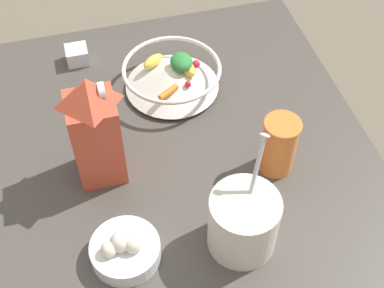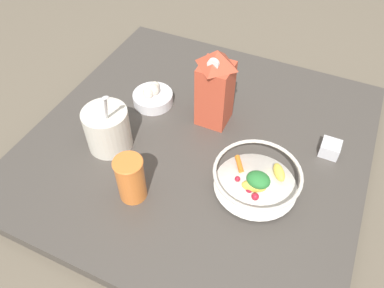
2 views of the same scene
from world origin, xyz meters
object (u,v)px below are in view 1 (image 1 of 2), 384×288
spice_jar (77,56)px  milk_carton (95,130)px  fruit_bowl (172,75)px  yogurt_tub (244,221)px  drinking_cup (279,144)px  garlic_bowl (125,250)px

spice_jar → milk_carton: bearing=-178.7°
fruit_bowl → spice_jar: size_ratio=4.33×
yogurt_tub → drinking_cup: (0.15, -0.13, -0.00)m
garlic_bowl → spice_jar: bearing=1.8°
fruit_bowl → milk_carton: size_ratio=0.91×
garlic_bowl → drinking_cup: bearing=-69.4°
milk_carton → drinking_cup: (-0.08, -0.36, -0.06)m
spice_jar → garlic_bowl: 0.57m
milk_carton → garlic_bowl: 0.24m
spice_jar → drinking_cup: bearing=-140.6°
fruit_bowl → drinking_cup: bearing=-151.6°
milk_carton → yogurt_tub: milk_carton is taller
fruit_bowl → garlic_bowl: (-0.42, 0.19, -0.02)m
milk_carton → garlic_bowl: bearing=-177.2°
drinking_cup → spice_jar: drinking_cup is taller
fruit_bowl → milk_carton: (-0.21, 0.20, 0.09)m
fruit_bowl → milk_carton: milk_carton is taller
spice_jar → garlic_bowl: size_ratio=0.41×
yogurt_tub → spice_jar: yogurt_tub is taller
yogurt_tub → spice_jar: bearing=21.6°
yogurt_tub → drinking_cup: bearing=-39.6°
drinking_cup → fruit_bowl: bearing=28.4°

